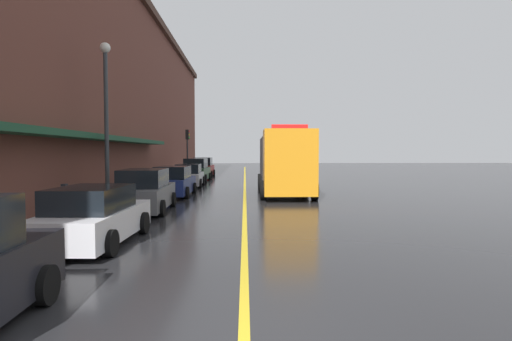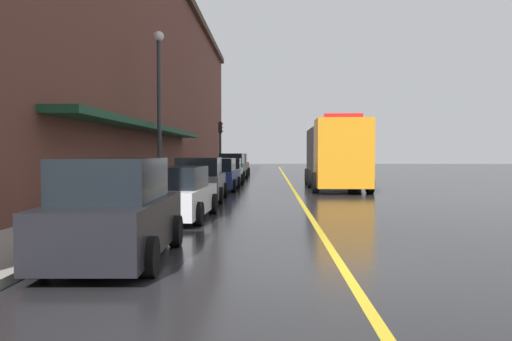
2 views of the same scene
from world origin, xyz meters
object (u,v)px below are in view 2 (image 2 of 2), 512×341
at_px(parked_car_1, 175,194).
at_px(parking_meter_2, 179,172).
at_px(parking_meter_1, 195,169).
at_px(parked_car_0, 115,213).
at_px(parked_car_5, 232,167).
at_px(parked_car_6, 237,165).
at_px(parked_car_2, 200,180).
at_px(street_lamp_left, 159,95).
at_px(traffic_light_near, 220,138).
at_px(utility_truck, 335,155).
at_px(parking_meter_0, 140,180).
at_px(parked_car_4, 228,171).
at_px(parked_car_3, 218,175).

bearing_deg(parked_car_1, parking_meter_2, 11.59).
bearing_deg(parking_meter_1, parked_car_1, -83.92).
relative_size(parked_car_0, parked_car_1, 0.97).
xyz_separation_m(parked_car_5, parked_car_6, (-0.04, 5.87, -0.01)).
xyz_separation_m(parked_car_2, parking_meter_2, (-1.31, 2.60, 0.25)).
height_order(parked_car_2, street_lamp_left, street_lamp_left).
distance_m(parked_car_1, parking_meter_1, 13.17).
height_order(parked_car_1, parking_meter_1, parked_car_1).
relative_size(parking_meter_2, traffic_light_near, 0.31).
bearing_deg(parking_meter_2, parked_car_1, -80.54).
height_order(parked_car_0, utility_truck, utility_truck).
relative_size(parking_meter_1, traffic_light_near, 0.31).
relative_size(parked_car_2, parking_meter_1, 3.39).
bearing_deg(parked_car_5, parking_meter_2, 176.71).
xyz_separation_m(parked_car_1, utility_truck, (6.21, 12.51, 1.07)).
bearing_deg(parked_car_5, parking_meter_0, 178.50).
distance_m(parked_car_1, parked_car_4, 17.50).
xyz_separation_m(parked_car_6, traffic_light_near, (-1.27, -1.57, 2.29)).
bearing_deg(parked_car_3, utility_truck, -79.53).
relative_size(parked_car_1, parked_car_5, 0.98).
bearing_deg(traffic_light_near, parked_car_4, -81.48).
bearing_deg(parking_meter_2, parked_car_5, 84.51).
distance_m(parked_car_2, parking_meter_2, 2.92).
distance_m(parked_car_4, parking_meter_2, 9.25).
relative_size(parked_car_3, parked_car_4, 1.04).
height_order(parked_car_3, parking_meter_0, parked_car_3).
distance_m(parked_car_2, parking_meter_1, 7.45).
bearing_deg(parked_car_1, parked_car_5, 2.19).
bearing_deg(parked_car_5, parked_car_3, -177.32).
distance_m(parked_car_0, traffic_light_near, 32.67).
bearing_deg(parked_car_2, street_lamp_left, 55.35).
relative_size(parked_car_2, parking_meter_0, 3.39).
bearing_deg(street_lamp_left, parking_meter_1, 84.36).
relative_size(parked_car_0, traffic_light_near, 0.98).
xyz_separation_m(parked_car_5, parking_meter_0, (-1.37, -21.16, 0.19)).
bearing_deg(parked_car_0, parked_car_2, -1.46).
height_order(utility_truck, parking_meter_2, utility_truck).
bearing_deg(traffic_light_near, parking_meter_1, -90.26).
relative_size(parked_car_1, traffic_light_near, 1.02).
bearing_deg(utility_truck, parking_meter_2, -60.72).
height_order(parked_car_0, parked_car_3, parked_car_0).
bearing_deg(parking_meter_2, traffic_light_near, 89.81).
bearing_deg(parked_car_2, parked_car_3, -2.95).
bearing_deg(parking_meter_2, parked_car_4, 80.83).
xyz_separation_m(parking_meter_1, street_lamp_left, (-0.60, -6.08, 3.34)).
distance_m(parked_car_0, parked_car_2, 11.40).
xyz_separation_m(parked_car_4, traffic_light_near, (-1.41, 9.43, 2.41)).
bearing_deg(parked_car_4, parked_car_5, 0.10).
relative_size(parked_car_0, parking_meter_2, 3.18).
distance_m(parked_car_6, street_lamp_left, 21.85).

